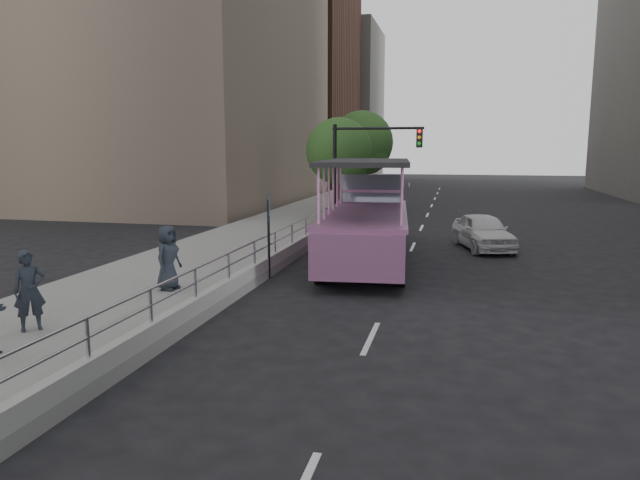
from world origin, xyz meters
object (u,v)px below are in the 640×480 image
car (483,231)px  street_tree_near (341,154)px  duck_boat (368,222)px  parking_sign (269,224)px  street_tree_far (363,145)px  pedestrian_far (168,258)px  traffic_signal (360,161)px  pedestrian_near (29,291)px

car → street_tree_near: street_tree_near is taller
duck_boat → parking_sign: bearing=-122.0°
street_tree_far → pedestrian_far: bearing=-94.4°
street_tree_near → street_tree_far: bearing=88.1°
parking_sign → traffic_signal: bearing=82.2°
parking_sign → street_tree_far: bearing=90.3°
duck_boat → traffic_signal: traffic_signal is taller
duck_boat → pedestrian_far: duck_boat is taller
traffic_signal → street_tree_far: street_tree_far is taller
car → parking_sign: parking_sign is taller
pedestrian_far → parking_sign: size_ratio=0.63×
car → pedestrian_near: 17.23m
pedestrian_near → traffic_signal: bearing=30.1°
traffic_signal → street_tree_near: bearing=115.0°
parking_sign → street_tree_far: (-0.10, 18.93, 2.57)m
traffic_signal → street_tree_near: (-1.60, 3.43, 0.32)m
pedestrian_near → pedestrian_far: pedestrian_far is taller
parking_sign → pedestrian_far: bearing=-120.0°
car → street_tree_near: size_ratio=0.75×
pedestrian_near → parking_sign: size_ratio=0.62×
street_tree_near → car: bearing=-38.8°
pedestrian_near → traffic_signal: 17.21m
pedestrian_far → duck_boat: bearing=-22.0°
pedestrian_far → street_tree_near: street_tree_near is taller
parking_sign → street_tree_far: 19.10m
car → street_tree_near: bearing=125.3°
car → pedestrian_near: (-9.73, -14.21, 0.43)m
duck_boat → parking_sign: size_ratio=4.10×
duck_boat → parking_sign: duck_boat is taller
pedestrian_far → street_tree_near: (1.51, 16.07, 2.64)m
car → pedestrian_far: size_ratio=2.43×
pedestrian_far → street_tree_far: 22.35m
street_tree_far → duck_boat: bearing=-79.9°
pedestrian_near → street_tree_near: size_ratio=0.30×
duck_boat → street_tree_near: bearing=107.7°
car → street_tree_far: 14.10m
parking_sign → traffic_signal: 9.75m
pedestrian_near → parking_sign: 7.62m
car → traffic_signal: 6.61m
street_tree_near → street_tree_far: 6.02m
pedestrian_near → pedestrian_far: 4.03m
pedestrian_near → parking_sign: bearing=21.9°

